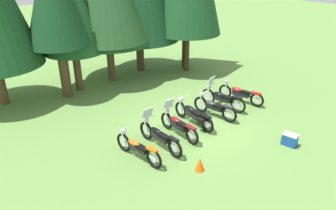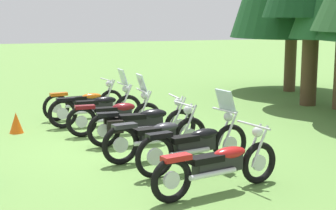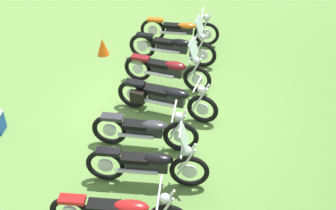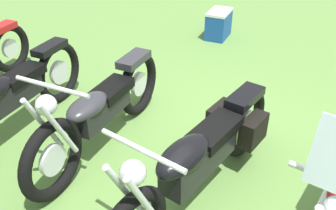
{
  "view_description": "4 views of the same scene",
  "coord_description": "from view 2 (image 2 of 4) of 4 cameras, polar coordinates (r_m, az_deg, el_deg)",
  "views": [
    {
      "loc": [
        -8.14,
        -8.22,
        6.42
      ],
      "look_at": [
        -0.87,
        0.74,
        0.93
      ],
      "focal_mm": 33.91,
      "sensor_mm": 36.0,
      "label": 1
    },
    {
      "loc": [
        10.13,
        -2.96,
        2.7
      ],
      "look_at": [
        0.54,
        0.5,
        0.91
      ],
      "focal_mm": 55.48,
      "sensor_mm": 36.0,
      "label": 2
    },
    {
      "loc": [
        7.71,
        2.6,
        6.41
      ],
      "look_at": [
        0.7,
        0.4,
        0.83
      ],
      "focal_mm": 48.84,
      "sensor_mm": 36.0,
      "label": 3
    },
    {
      "loc": [
        -1.14,
        2.19,
        2.42
      ],
      "look_at": [
        0.39,
        0.02,
        0.76
      ],
      "focal_mm": 40.02,
      "sensor_mm": 36.0,
      "label": 4
    }
  ],
  "objects": [
    {
      "name": "ground_plane",
      "position": [
        10.9,
        -3.47,
        -4.39
      ],
      "size": [
        80.0,
        80.0,
        0.0
      ],
      "primitive_type": "plane",
      "color": "#608C42"
    },
    {
      "name": "motorcycle_0",
      "position": [
        13.73,
        -9.12,
        0.34
      ],
      "size": [
        0.66,
        2.19,
        1.0
      ],
      "rotation": [
        0.0,
        0.0,
        1.73
      ],
      "color": "black",
      "rests_on": "ground_plane"
    },
    {
      "name": "motorcycle_1",
      "position": [
        12.77,
        -7.76,
        -0.2
      ],
      "size": [
        0.76,
        2.35,
        1.37
      ],
      "rotation": [
        0.0,
        0.0,
        1.61
      ],
      "color": "black",
      "rests_on": "ground_plane"
    },
    {
      "name": "motorcycle_2",
      "position": [
        11.78,
        -5.7,
        -1.02
      ],
      "size": [
        0.64,
        2.2,
        1.36
      ],
      "rotation": [
        0.0,
        0.0,
        1.56
      ],
      "color": "black",
      "rests_on": "ground_plane"
    },
    {
      "name": "motorcycle_3",
      "position": [
        10.83,
        -2.98,
        -1.98
      ],
      "size": [
        0.66,
        2.36,
        1.0
      ],
      "rotation": [
        0.0,
        0.0,
        1.54
      ],
      "color": "black",
      "rests_on": "ground_plane"
    },
    {
      "name": "motorcycle_4",
      "position": [
        9.73,
        -1.19,
        -3.4
      ],
      "size": [
        0.71,
        2.19,
        1.02
      ],
      "rotation": [
        0.0,
        0.0,
        1.74
      ],
      "color": "black",
      "rests_on": "ground_plane"
    },
    {
      "name": "motorcycle_5",
      "position": [
        9.02,
        3.09,
        -4.26
      ],
      "size": [
        0.75,
        2.28,
        1.38
      ],
      "rotation": [
        0.0,
        0.0,
        1.77
      ],
      "color": "black",
      "rests_on": "ground_plane"
    },
    {
      "name": "motorcycle_6",
      "position": [
        7.97,
        5.61,
        -6.53
      ],
      "size": [
        0.82,
        2.32,
        1.0
      ],
      "rotation": [
        0.0,
        0.0,
        1.78
      ],
      "color": "black",
      "rests_on": "ground_plane"
    },
    {
      "name": "traffic_cone",
      "position": [
        12.39,
        -16.34,
        -1.89
      ],
      "size": [
        0.32,
        0.32,
        0.48
      ],
      "primitive_type": "cone",
      "color": "#EA590F",
      "rests_on": "ground_plane"
    }
  ]
}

